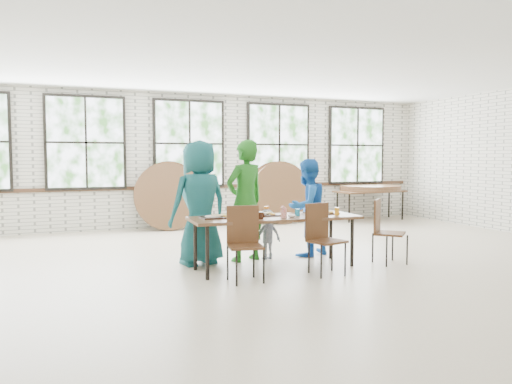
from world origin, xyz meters
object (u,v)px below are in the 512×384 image
dining_table (275,220)px  chair_near_left (244,237)px  chair_near_right (322,232)px  storage_table (370,193)px

dining_table → chair_near_left: 0.81m
chair_near_left → chair_near_right: bearing=7.9°
chair_near_right → dining_table: bearing=115.8°
dining_table → storage_table: 6.03m
chair_near_left → dining_table: bearing=46.6°
chair_near_left → storage_table: bearing=52.3°
chair_near_right → storage_table: chair_near_right is taller
chair_near_left → chair_near_right: size_ratio=1.00×
dining_table → chair_near_left: chair_near_left is taller
chair_near_left → storage_table: (5.07, 4.57, 0.13)m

